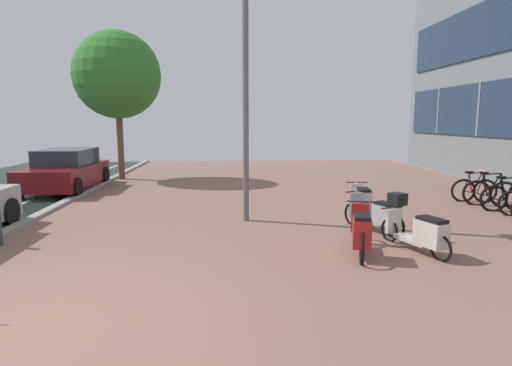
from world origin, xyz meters
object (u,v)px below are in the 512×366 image
at_px(bicycle_rack_06, 474,190).
at_px(scooter_mid, 380,213).
at_px(scooter_extra, 362,202).
at_px(parked_car_far, 66,170).
at_px(bicycle_rack_04, 506,198).
at_px(scooter_near, 421,233).
at_px(street_tree, 117,75).
at_px(lamp_post, 246,82).
at_px(bicycle_rack_05, 490,193).
at_px(scooter_far, 361,232).

bearing_deg(bicycle_rack_06, scooter_mid, -141.01).
relative_size(scooter_extra, parked_car_far, 0.43).
distance_m(bicycle_rack_04, scooter_near, 5.01).
height_order(scooter_mid, street_tree, street_tree).
height_order(scooter_extra, lamp_post, lamp_post).
distance_m(scooter_mid, street_tree, 12.07).
relative_size(bicycle_rack_04, lamp_post, 0.24).
height_order(bicycle_rack_05, scooter_far, bicycle_rack_05).
distance_m(scooter_extra, parked_car_far, 10.05).
bearing_deg(bicycle_rack_04, scooter_mid, -154.82).
height_order(bicycle_rack_04, street_tree, street_tree).
height_order(bicycle_rack_04, scooter_mid, bicycle_rack_04).
bearing_deg(scooter_near, bicycle_rack_06, 50.83).
height_order(scooter_near, parked_car_far, parked_car_far).
bearing_deg(bicycle_rack_06, scooter_far, -136.41).
xyz_separation_m(bicycle_rack_05, scooter_mid, (-4.07, -2.58, 0.08)).
height_order(bicycle_rack_04, bicycle_rack_05, bicycle_rack_05).
height_order(bicycle_rack_06, lamp_post, lamp_post).
bearing_deg(street_tree, bicycle_rack_04, -30.79).
distance_m(bicycle_rack_04, street_tree, 13.91).
height_order(bicycle_rack_06, scooter_far, bicycle_rack_06).
bearing_deg(scooter_near, bicycle_rack_05, 45.88).
height_order(scooter_near, scooter_extra, scooter_extra).
distance_m(bicycle_rack_04, parked_car_far, 13.48).
relative_size(scooter_extra, lamp_post, 0.31).
xyz_separation_m(parked_car_far, lamp_post, (5.95, -4.93, 2.55)).
relative_size(bicycle_rack_06, street_tree, 0.22).
distance_m(scooter_mid, lamp_post, 4.12).
bearing_deg(bicycle_rack_04, lamp_post, -175.21).
xyz_separation_m(bicycle_rack_06, lamp_post, (-6.73, -1.89, 2.87)).
bearing_deg(street_tree, lamp_post, -57.67).
xyz_separation_m(scooter_far, lamp_post, (-1.90, 2.71, 2.79)).
bearing_deg(scooter_far, parked_car_far, 135.78).
xyz_separation_m(bicycle_rack_04, scooter_far, (-4.91, -3.28, 0.07)).
height_order(bicycle_rack_05, parked_car_far, parked_car_far).
distance_m(parked_car_far, street_tree, 4.43).
relative_size(bicycle_rack_04, street_tree, 0.24).
bearing_deg(scooter_extra, bicycle_rack_06, 26.82).
bearing_deg(scooter_far, bicycle_rack_06, 43.59).
bearing_deg(bicycle_rack_05, scooter_far, -141.20).
bearing_deg(bicycle_rack_05, scooter_extra, -161.50).
xyz_separation_m(scooter_extra, parked_car_far, (-8.68, 5.06, 0.23)).
distance_m(bicycle_rack_04, scooter_extra, 4.13).
xyz_separation_m(bicycle_rack_04, bicycle_rack_06, (-0.08, 1.32, -0.01)).
bearing_deg(scooter_extra, scooter_near, -84.03).
distance_m(scooter_far, scooter_extra, 2.71).
distance_m(scooter_near, scooter_extra, 2.57).
height_order(scooter_extra, street_tree, street_tree).
height_order(bicycle_rack_04, scooter_near, bicycle_rack_04).
bearing_deg(bicycle_rack_06, lamp_post, -164.31).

